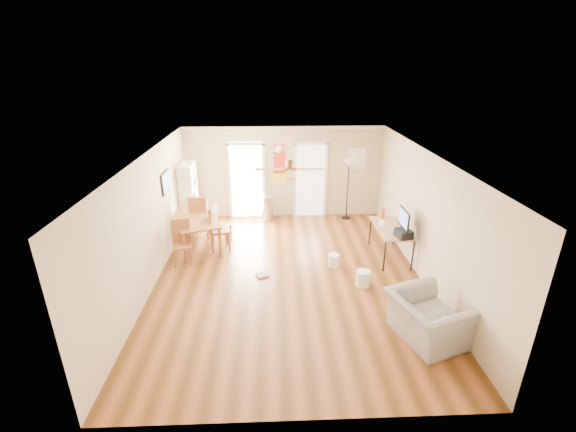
{
  "coord_description": "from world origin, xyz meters",
  "views": [
    {
      "loc": [
        -0.31,
        -7.07,
        4.25
      ],
      "look_at": [
        0.0,
        0.6,
        1.15
      ],
      "focal_mm": 24.13,
      "sensor_mm": 36.0,
      "label": 1
    }
  ],
  "objects_px": {
    "dining_chair_near": "(182,243)",
    "torchiere_lamp": "(348,190)",
    "computer_desk": "(390,242)",
    "wastebasket_b": "(363,278)",
    "dining_table": "(198,233)",
    "dining_chair_right_a": "(221,225)",
    "dining_chair_right_b": "(219,228)",
    "dining_chair_far": "(200,216)",
    "armchair": "(427,319)",
    "trash_can": "(268,208)",
    "wastebasket_a": "(334,260)",
    "bookshelf": "(189,196)",
    "printer": "(404,234)"
  },
  "relations": [
    {
      "from": "trash_can",
      "to": "printer",
      "type": "relative_size",
      "value": 2.09
    },
    {
      "from": "dining_table",
      "to": "computer_desk",
      "type": "relative_size",
      "value": 1.1
    },
    {
      "from": "dining_chair_near",
      "to": "wastebasket_a",
      "type": "relative_size",
      "value": 3.62
    },
    {
      "from": "dining_chair_far",
      "to": "trash_can",
      "type": "distance_m",
      "value": 2.0
    },
    {
      "from": "dining_chair_right_a",
      "to": "dining_chair_far",
      "type": "height_order",
      "value": "dining_chair_far"
    },
    {
      "from": "trash_can",
      "to": "wastebasket_b",
      "type": "height_order",
      "value": "trash_can"
    },
    {
      "from": "trash_can",
      "to": "computer_desk",
      "type": "distance_m",
      "value": 3.69
    },
    {
      "from": "dining_chair_right_a",
      "to": "dining_chair_near",
      "type": "xyz_separation_m",
      "value": [
        -0.74,
        -1.06,
        0.02
      ]
    },
    {
      "from": "dining_chair_far",
      "to": "wastebasket_b",
      "type": "relative_size",
      "value": 3.46
    },
    {
      "from": "dining_chair_far",
      "to": "dining_table",
      "type": "bearing_deg",
      "value": 95.01
    },
    {
      "from": "dining_chair_far",
      "to": "wastebasket_a",
      "type": "xyz_separation_m",
      "value": [
        3.18,
        -1.72,
        -0.42
      ]
    },
    {
      "from": "dining_chair_near",
      "to": "dining_chair_far",
      "type": "bearing_deg",
      "value": 72.19
    },
    {
      "from": "trash_can",
      "to": "bookshelf",
      "type": "bearing_deg",
      "value": -168.75
    },
    {
      "from": "torchiere_lamp",
      "to": "armchair",
      "type": "height_order",
      "value": "torchiere_lamp"
    },
    {
      "from": "dining_chair_near",
      "to": "armchair",
      "type": "xyz_separation_m",
      "value": [
        4.49,
        -2.7,
        -0.12
      ]
    },
    {
      "from": "dining_table",
      "to": "dining_chair_right_a",
      "type": "height_order",
      "value": "dining_chair_right_a"
    },
    {
      "from": "dining_table",
      "to": "armchair",
      "type": "distance_m",
      "value": 5.55
    },
    {
      "from": "armchair",
      "to": "bookshelf",
      "type": "bearing_deg",
      "value": 26.14
    },
    {
      "from": "bookshelf",
      "to": "trash_can",
      "type": "xyz_separation_m",
      "value": [
        2.08,
        0.41,
        -0.54
      ]
    },
    {
      "from": "dining_chair_right_b",
      "to": "wastebasket_a",
      "type": "relative_size",
      "value": 3.95
    },
    {
      "from": "trash_can",
      "to": "printer",
      "type": "distance_m",
      "value": 4.14
    },
    {
      "from": "dining_chair_right_a",
      "to": "printer",
      "type": "xyz_separation_m",
      "value": [
        4.05,
        -1.46,
        0.35
      ]
    },
    {
      "from": "computer_desk",
      "to": "wastebasket_b",
      "type": "relative_size",
      "value": 4.24
    },
    {
      "from": "dining_table",
      "to": "torchiere_lamp",
      "type": "height_order",
      "value": "torchiere_lamp"
    },
    {
      "from": "armchair",
      "to": "dining_table",
      "type": "bearing_deg",
      "value": 32.35
    },
    {
      "from": "dining_chair_right_b",
      "to": "dining_chair_far",
      "type": "distance_m",
      "value": 0.96
    },
    {
      "from": "printer",
      "to": "armchair",
      "type": "xyz_separation_m",
      "value": [
        -0.3,
        -2.3,
        -0.45
      ]
    },
    {
      "from": "bookshelf",
      "to": "dining_chair_far",
      "type": "xyz_separation_m",
      "value": [
        0.38,
        -0.61,
        -0.33
      ]
    },
    {
      "from": "dining_chair_right_b",
      "to": "wastebasket_b",
      "type": "bearing_deg",
      "value": -132.17
    },
    {
      "from": "wastebasket_a",
      "to": "dining_table",
      "type": "bearing_deg",
      "value": 161.31
    },
    {
      "from": "trash_can",
      "to": "wastebasket_b",
      "type": "xyz_separation_m",
      "value": [
        1.95,
        -3.56,
        -0.19
      ]
    },
    {
      "from": "bookshelf",
      "to": "dining_chair_right_a",
      "type": "distance_m",
      "value": 1.45
    },
    {
      "from": "wastebasket_a",
      "to": "wastebasket_b",
      "type": "bearing_deg",
      "value": -60.06
    },
    {
      "from": "dining_table",
      "to": "wastebasket_b",
      "type": "distance_m",
      "value": 4.09
    },
    {
      "from": "wastebasket_b",
      "to": "armchair",
      "type": "height_order",
      "value": "armchair"
    },
    {
      "from": "dining_chair_near",
      "to": "wastebasket_b",
      "type": "bearing_deg",
      "value": -26.91
    },
    {
      "from": "dining_chair_near",
      "to": "printer",
      "type": "xyz_separation_m",
      "value": [
        4.79,
        -0.4,
        0.33
      ]
    },
    {
      "from": "bookshelf",
      "to": "dining_chair_near",
      "type": "xyz_separation_m",
      "value": [
        0.21,
        -2.08,
        -0.39
      ]
    },
    {
      "from": "dining_chair_near",
      "to": "dining_chair_right_a",
      "type": "bearing_deg",
      "value": 43.82
    },
    {
      "from": "torchiere_lamp",
      "to": "printer",
      "type": "bearing_deg",
      "value": -77.19
    },
    {
      "from": "bookshelf",
      "to": "computer_desk",
      "type": "distance_m",
      "value": 5.31
    },
    {
      "from": "dining_chair_right_b",
      "to": "dining_chair_near",
      "type": "height_order",
      "value": "dining_chair_right_b"
    },
    {
      "from": "wastebasket_b",
      "to": "armchair",
      "type": "bearing_deg",
      "value": -67.53
    },
    {
      "from": "dining_chair_far",
      "to": "wastebasket_a",
      "type": "height_order",
      "value": "dining_chair_far"
    },
    {
      "from": "printer",
      "to": "armchair",
      "type": "distance_m",
      "value": 2.37
    },
    {
      "from": "printer",
      "to": "wastebasket_b",
      "type": "bearing_deg",
      "value": -158.34
    },
    {
      "from": "dining_chair_right_a",
      "to": "printer",
      "type": "distance_m",
      "value": 4.32
    },
    {
      "from": "trash_can",
      "to": "dining_table",
      "type": "bearing_deg",
      "value": -134.98
    },
    {
      "from": "dining_chair_near",
      "to": "torchiere_lamp",
      "type": "relative_size",
      "value": 0.58
    },
    {
      "from": "dining_chair_right_a",
      "to": "wastebasket_b",
      "type": "bearing_deg",
      "value": -110.07
    }
  ]
}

